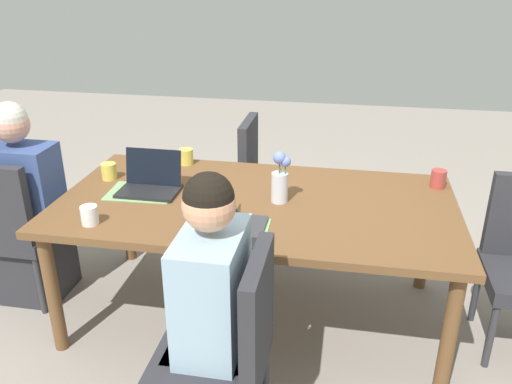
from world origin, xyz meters
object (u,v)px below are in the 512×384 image
Objects in this scene: flower_vase at (280,178)px; coffee_mug_centre_right at (438,179)px; coffee_mug_near_left at (109,171)px; person_near_left_near at (214,327)px; coffee_mug_centre_left at (90,215)px; chair_far_right_near at (265,177)px; chair_near_left_near at (229,344)px; laptop_head_left_left_mid at (150,183)px; coffee_mug_near_right at (186,157)px; laptop_near_left_near at (234,224)px; dining_table at (256,212)px; chair_head_left_left_mid at (12,224)px; person_head_left_left_mid at (28,215)px.

coffee_mug_centre_right is (0.84, 0.35, -0.08)m from flower_vase.
person_near_left_near is at bearing -47.95° from coffee_mug_near_left.
coffee_mug_centre_right is (1.69, 0.77, 0.00)m from coffee_mug_centre_left.
chair_near_left_near is at bearing -85.10° from chair_far_right_near.
laptop_head_left_left_mid is 3.32× the size of coffee_mug_near_right.
laptop_near_left_near is (0.07, -1.25, 0.27)m from chair_far_right_near.
coffee_mug_centre_left is at bearing -151.08° from dining_table.
dining_table is 7.51× the size of flower_vase.
person_near_left_near is 3.73× the size of laptop_near_left_near.
flower_vase is (1.53, 0.10, 0.36)m from chair_head_left_left_mid.
dining_table is at bearing 84.72° from laptop_near_left_near.
flower_vase reaches higher than coffee_mug_near_left.
coffee_mug_near_left is at bearing 132.68° from chair_near_left_near.
chair_far_right_near is 9.33× the size of coffee_mug_near_right.
flower_vase is at bearing -0.60° from laptop_head_left_left_mid.
flower_vase is 0.86× the size of laptop_near_left_near.
laptop_near_left_near is (1.37, -0.27, 0.27)m from chair_head_left_left_mid.
coffee_mug_centre_left is (-0.73, -0.40, 0.11)m from dining_table.
chair_far_right_near is at bearing 93.04° from laptop_near_left_near.
chair_near_left_near is (0.05, -0.87, -0.16)m from dining_table.
coffee_mug_centre_right is at bearing -3.69° from coffee_mug_near_right.
person_head_left_left_mid is 3.73× the size of laptop_near_left_near.
coffee_mug_near_left is (-0.79, -0.74, 0.27)m from chair_far_right_near.
coffee_mug_near_left reaches higher than dining_table.
flower_vase is at bearing 6.23° from dining_table.
person_near_left_near is 1.54m from person_head_left_left_mid.
chair_far_right_near reaches higher than coffee_mug_centre_left.
person_head_left_left_mid is 1.50m from flower_vase.
coffee_mug_near_right is at bearing -135.03° from chair_far_right_near.
laptop_near_left_near is at bearing 91.19° from person_near_left_near.
coffee_mug_centre_left is (-0.78, 0.47, 0.27)m from chair_near_left_near.
coffee_mug_near_right is at bearing 76.37° from coffee_mug_centre_left.
flower_vase is at bearing 3.93° from chair_head_left_left_mid.
flower_vase is 0.79m from coffee_mug_near_right.
laptop_head_left_left_mid is at bearing -167.52° from coffee_mug_centre_right.
coffee_mug_centre_right is at bearing 50.01° from person_near_left_near.
dining_table is at bearing -41.33° from coffee_mug_near_right.
person_near_left_near is 0.51m from laptop_near_left_near.
coffee_mug_near_left is 1.01× the size of coffee_mug_centre_left.
flower_vase reaches higher than coffee_mug_near_right.
laptop_head_left_left_mid is at bearing 7.85° from chair_head_left_left_mid.
chair_near_left_near is 1.63m from person_head_left_left_mid.
chair_near_left_near is 1.47m from coffee_mug_near_right.
chair_head_left_left_mid is at bearing -155.37° from coffee_mug_near_left.
chair_near_left_near is at bearing -28.21° from chair_head_left_left_mid.
coffee_mug_near_left is 0.48m from coffee_mug_near_right.
chair_head_left_left_mid is 0.79m from coffee_mug_centre_left.
coffee_mug_centre_right reaches higher than coffee_mug_centre_left.
dining_table is 2.31× the size of chair_near_left_near.
chair_far_right_near is at bearing 63.83° from coffee_mug_centre_left.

